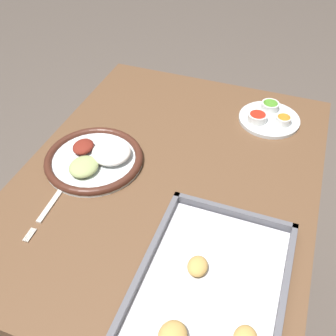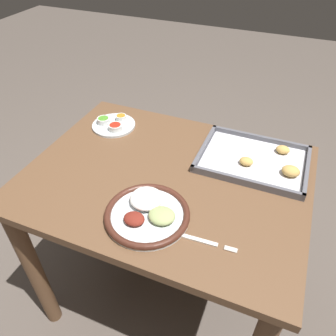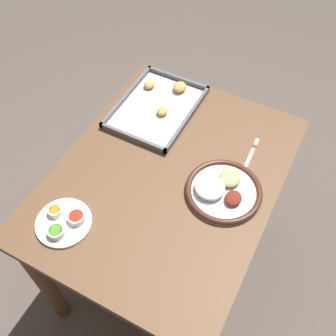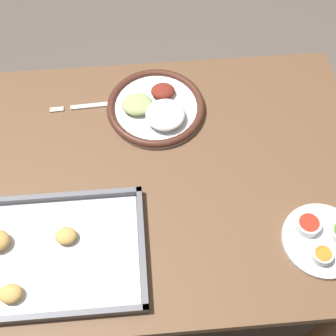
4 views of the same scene
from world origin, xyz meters
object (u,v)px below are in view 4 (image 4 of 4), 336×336
Objects in this scene: dinner_plate at (156,108)px; baking_tray at (52,254)px; fork at (96,105)px; saucer_plate at (323,238)px.

dinner_plate is 0.44m from baking_tray.
baking_tray reaches higher than fork.
fork is 1.24× the size of saucer_plate.
fork is 0.41m from baking_tray.
saucer_plate is 0.47× the size of baking_tray.
saucer_plate is 0.57m from baking_tray.
dinner_plate reaches higher than saucer_plate.
fork is at bearing -10.85° from dinner_plate.
fork is at bearing -40.40° from saucer_plate.
dinner_plate is 1.44× the size of saucer_plate.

